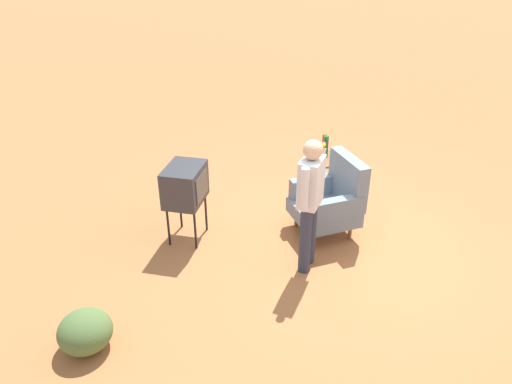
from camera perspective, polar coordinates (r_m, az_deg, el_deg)
ground_plane at (r=6.39m, az=9.70°, el=-6.12°), size 60.00×60.00×0.00m
armchair at (r=6.39m, az=8.90°, el=-0.80°), size 0.98×0.99×1.06m
side_table at (r=7.24m, az=8.74°, el=3.25°), size 0.56×0.56×0.63m
tv_on_stand at (r=6.11m, az=-8.38°, el=0.83°), size 0.68×0.56×1.03m
person_standing at (r=5.46m, az=6.39°, el=-0.73°), size 0.53×0.34×1.64m
bottle_tall_amber at (r=7.31m, az=8.07°, el=5.63°), size 0.07×0.07×0.30m
soda_can_red at (r=7.26m, az=9.16°, el=4.61°), size 0.07×0.07×0.12m
bottle_wine_green at (r=7.20m, az=8.24°, el=5.34°), size 0.07×0.07×0.32m
flower_vase at (r=7.09m, az=7.91°, el=4.88°), size 0.14×0.09×0.27m
shrub_mid at (r=5.09m, az=-19.52°, el=-15.25°), size 0.52×0.52×0.40m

